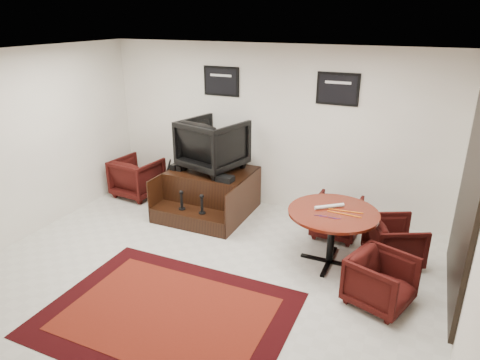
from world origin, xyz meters
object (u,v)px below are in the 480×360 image
at_px(shine_chair, 213,142).
at_px(table_chair_window, 395,239).
at_px(meeting_table, 333,218).
at_px(armchair_side, 137,175).
at_px(table_chair_back, 337,215).
at_px(table_chair_corner, 381,279).
at_px(shine_podium, 210,193).

relative_size(shine_chair, table_chair_window, 1.40).
bearing_deg(meeting_table, armchair_side, 167.14).
height_order(armchair_side, table_chair_window, armchair_side).
distance_m(shine_chair, table_chair_back, 2.36).
bearing_deg(table_chair_corner, armchair_side, 91.05).
height_order(armchair_side, table_chair_back, armchair_side).
bearing_deg(armchair_side, shine_podium, -176.20).
bearing_deg(table_chair_back, shine_chair, -1.65).
bearing_deg(meeting_table, shine_podium, 160.31).
xyz_separation_m(shine_podium, table_chair_window, (3.08, -0.43, 0.01)).
relative_size(shine_podium, armchair_side, 1.82).
height_order(shine_chair, table_chair_corner, shine_chair).
xyz_separation_m(shine_podium, table_chair_back, (2.19, 0.01, 0.01)).
distance_m(shine_podium, table_chair_back, 2.19).
xyz_separation_m(shine_chair, table_chair_back, (2.19, -0.14, -0.87)).
distance_m(table_chair_back, table_chair_corner, 1.71).
bearing_deg(table_chair_back, table_chair_corner, 121.33).
bearing_deg(table_chair_window, table_chair_corner, 150.89).
height_order(armchair_side, meeting_table, armchair_side).
bearing_deg(table_chair_window, shine_chair, 53.16).
bearing_deg(table_chair_corner, shine_podium, 83.55).
bearing_deg(meeting_table, table_chair_window, 26.07).
xyz_separation_m(armchair_side, table_chair_corner, (4.61, -1.54, -0.05)).
xyz_separation_m(shine_podium, table_chair_corner, (3.03, -1.48, 0.01)).
height_order(meeting_table, table_chair_window, meeting_table).
relative_size(shine_chair, meeting_table, 0.81).
bearing_deg(shine_podium, shine_chair, 90.00).
distance_m(shine_chair, meeting_table, 2.54).
xyz_separation_m(shine_chair, meeting_table, (2.29, -0.97, -0.52)).
bearing_deg(shine_chair, armchair_side, 18.08).
xyz_separation_m(meeting_table, table_chair_corner, (0.74, -0.66, -0.35)).
xyz_separation_m(armchair_side, table_chair_back, (3.77, -0.05, -0.06)).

